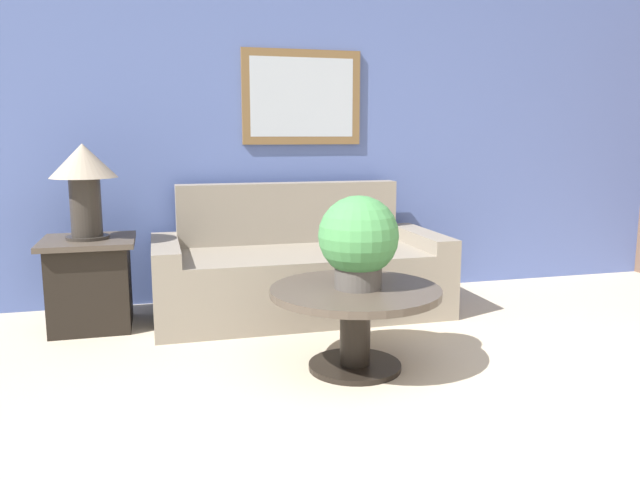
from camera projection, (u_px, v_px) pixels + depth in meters
name	position (u px, v px, depth m)	size (l,w,h in m)	color
wall_back	(328.00, 130.00, 4.90)	(7.94, 0.09, 2.60)	#5166A8
couch_main	(299.00, 272.00, 4.47)	(2.03, 0.91, 0.91)	gray
coffee_table	(355.00, 310.00, 3.36)	(0.92, 0.92, 0.45)	black
side_table	(91.00, 282.00, 4.11)	(0.59, 0.59, 0.60)	black
table_lamp	(84.00, 175.00, 3.99)	(0.42, 0.42, 0.62)	#2D2823
potted_plant_on_table	(358.00, 240.00, 3.29)	(0.43, 0.43, 0.50)	#4C4742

